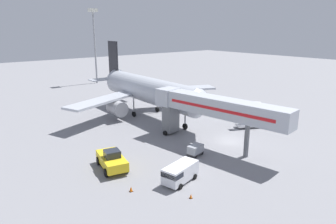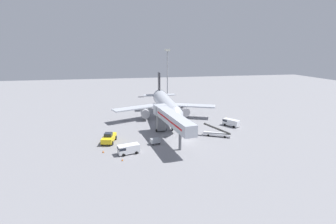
{
  "view_description": "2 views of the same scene",
  "coord_description": "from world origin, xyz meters",
  "px_view_note": "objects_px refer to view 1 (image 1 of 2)",
  "views": [
    {
      "loc": [
        -37.02,
        -30.28,
        17.8
      ],
      "look_at": [
        -4.3,
        10.57,
        3.42
      ],
      "focal_mm": 32.86,
      "sensor_mm": 36.0,
      "label": 1
    },
    {
      "loc": [
        -16.64,
        -58.75,
        23.46
      ],
      "look_at": [
        -1.59,
        15.24,
        4.16
      ],
      "focal_mm": 26.27,
      "sensor_mm": 36.0,
      "label": 2
    }
  ],
  "objects_px": {
    "airplane_at_gate": "(147,90)",
    "safety_cone_bravo": "(191,196)",
    "service_van_mid_right": "(180,172)",
    "baggage_cart_near_center": "(195,150)",
    "pushback_tug": "(112,160)",
    "belt_loader_truck": "(256,123)",
    "safety_cone_alpha": "(131,189)",
    "service_van_outer_left": "(247,106)",
    "apron_light_mast": "(94,32)",
    "jet_bridge": "(210,108)",
    "ground_crew_worker_foreground": "(232,103)"
  },
  "relations": [
    {
      "from": "service_van_mid_right",
      "to": "ground_crew_worker_foreground",
      "type": "height_order",
      "value": "service_van_mid_right"
    },
    {
      "from": "baggage_cart_near_center",
      "to": "safety_cone_bravo",
      "type": "height_order",
      "value": "baggage_cart_near_center"
    },
    {
      "from": "pushback_tug",
      "to": "safety_cone_alpha",
      "type": "height_order",
      "value": "pushback_tug"
    },
    {
      "from": "jet_bridge",
      "to": "baggage_cart_near_center",
      "type": "xyz_separation_m",
      "value": [
        -4.37,
        -1.66,
        -5.23
      ]
    },
    {
      "from": "airplane_at_gate",
      "to": "baggage_cart_near_center",
      "type": "xyz_separation_m",
      "value": [
        -6.88,
        -21.89,
        -4.46
      ]
    },
    {
      "from": "service_van_outer_left",
      "to": "apron_light_mast",
      "type": "relative_size",
      "value": 0.23
    },
    {
      "from": "belt_loader_truck",
      "to": "apron_light_mast",
      "type": "xyz_separation_m",
      "value": [
        -1.57,
        61.97,
        15.82
      ]
    },
    {
      "from": "service_van_mid_right",
      "to": "baggage_cart_near_center",
      "type": "distance_m",
      "value": 8.43
    },
    {
      "from": "jet_bridge",
      "to": "airplane_at_gate",
      "type": "bearing_deg",
      "value": 82.93
    },
    {
      "from": "baggage_cart_near_center",
      "to": "apron_light_mast",
      "type": "distance_m",
      "value": 68.3
    },
    {
      "from": "ground_crew_worker_foreground",
      "to": "baggage_cart_near_center",
      "type": "bearing_deg",
      "value": -149.6
    },
    {
      "from": "safety_cone_alpha",
      "to": "safety_cone_bravo",
      "type": "height_order",
      "value": "safety_cone_alpha"
    },
    {
      "from": "pushback_tug",
      "to": "baggage_cart_near_center",
      "type": "distance_m",
      "value": 12.1
    },
    {
      "from": "pushback_tug",
      "to": "ground_crew_worker_foreground",
      "type": "relative_size",
      "value": 3.93
    },
    {
      "from": "airplane_at_gate",
      "to": "safety_cone_bravo",
      "type": "bearing_deg",
      "value": -117.02
    },
    {
      "from": "baggage_cart_near_center",
      "to": "safety_cone_alpha",
      "type": "xyz_separation_m",
      "value": [
        -12.74,
        -2.91,
        -0.53
      ]
    },
    {
      "from": "belt_loader_truck",
      "to": "service_van_mid_right",
      "type": "height_order",
      "value": "belt_loader_truck"
    },
    {
      "from": "pushback_tug",
      "to": "safety_cone_alpha",
      "type": "bearing_deg",
      "value": -100.31
    },
    {
      "from": "service_van_outer_left",
      "to": "baggage_cart_near_center",
      "type": "bearing_deg",
      "value": -157.99
    },
    {
      "from": "baggage_cart_near_center",
      "to": "safety_cone_alpha",
      "type": "bearing_deg",
      "value": -167.13
    },
    {
      "from": "baggage_cart_near_center",
      "to": "safety_cone_bravo",
      "type": "xyz_separation_m",
      "value": [
        -8.45,
        -8.18,
        -0.58
      ]
    },
    {
      "from": "airplane_at_gate",
      "to": "service_van_mid_right",
      "type": "xyz_separation_m",
      "value": [
        -13.89,
        -26.54,
        -4.06
      ]
    },
    {
      "from": "service_van_outer_left",
      "to": "safety_cone_alpha",
      "type": "distance_m",
      "value": 40.56
    },
    {
      "from": "baggage_cart_near_center",
      "to": "belt_loader_truck",
      "type": "bearing_deg",
      "value": 7.99
    },
    {
      "from": "belt_loader_truck",
      "to": "apron_light_mast",
      "type": "height_order",
      "value": "apron_light_mast"
    },
    {
      "from": "jet_bridge",
      "to": "safety_cone_alpha",
      "type": "bearing_deg",
      "value": -165.05
    },
    {
      "from": "pushback_tug",
      "to": "safety_cone_bravo",
      "type": "distance_m",
      "value": 12.2
    },
    {
      "from": "ground_crew_worker_foreground",
      "to": "safety_cone_bravo",
      "type": "height_order",
      "value": "ground_crew_worker_foreground"
    },
    {
      "from": "service_van_mid_right",
      "to": "baggage_cart_near_center",
      "type": "bearing_deg",
      "value": 33.58
    },
    {
      "from": "safety_cone_bravo",
      "to": "apron_light_mast",
      "type": "xyz_separation_m",
      "value": [
        24.61,
        72.64,
        16.35
      ]
    },
    {
      "from": "baggage_cart_near_center",
      "to": "safety_cone_bravo",
      "type": "distance_m",
      "value": 11.77
    },
    {
      "from": "service_van_outer_left",
      "to": "safety_cone_alpha",
      "type": "relative_size",
      "value": 8.61
    },
    {
      "from": "service_van_mid_right",
      "to": "safety_cone_bravo",
      "type": "relative_size",
      "value": 10.07
    },
    {
      "from": "belt_loader_truck",
      "to": "baggage_cart_near_center",
      "type": "height_order",
      "value": "belt_loader_truck"
    },
    {
      "from": "jet_bridge",
      "to": "apron_light_mast",
      "type": "height_order",
      "value": "apron_light_mast"
    },
    {
      "from": "airplane_at_gate",
      "to": "ground_crew_worker_foreground",
      "type": "height_order",
      "value": "airplane_at_gate"
    },
    {
      "from": "pushback_tug",
      "to": "service_van_outer_left",
      "type": "relative_size",
      "value": 1.2
    },
    {
      "from": "pushback_tug",
      "to": "service_van_outer_left",
      "type": "xyz_separation_m",
      "value": [
        37.14,
        6.77,
        0.01
      ]
    },
    {
      "from": "service_van_mid_right",
      "to": "baggage_cart_near_center",
      "type": "relative_size",
      "value": 2.03
    },
    {
      "from": "safety_cone_alpha",
      "to": "service_van_mid_right",
      "type": "bearing_deg",
      "value": -16.99
    },
    {
      "from": "jet_bridge",
      "to": "ground_crew_worker_foreground",
      "type": "relative_size",
      "value": 14.08
    },
    {
      "from": "ground_crew_worker_foreground",
      "to": "apron_light_mast",
      "type": "relative_size",
      "value": 0.07
    },
    {
      "from": "pushback_tug",
      "to": "service_van_mid_right",
      "type": "xyz_separation_m",
      "value": [
        4.54,
        -8.24,
        0.0
      ]
    },
    {
      "from": "pushback_tug",
      "to": "belt_loader_truck",
      "type": "relative_size",
      "value": 0.86
    },
    {
      "from": "belt_loader_truck",
      "to": "baggage_cart_near_center",
      "type": "relative_size",
      "value": 2.88
    },
    {
      "from": "service_van_mid_right",
      "to": "ground_crew_worker_foreground",
      "type": "xyz_separation_m",
      "value": [
        33.57,
        20.24,
        -0.37
      ]
    },
    {
      "from": "service_van_mid_right",
      "to": "jet_bridge",
      "type": "bearing_deg",
      "value": 29.02
    },
    {
      "from": "ground_crew_worker_foreground",
      "to": "belt_loader_truck",
      "type": "bearing_deg",
      "value": -123.98
    },
    {
      "from": "airplane_at_gate",
      "to": "pushback_tug",
      "type": "relative_size",
      "value": 5.75
    },
    {
      "from": "pushback_tug",
      "to": "apron_light_mast",
      "type": "relative_size",
      "value": 0.27
    }
  ]
}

